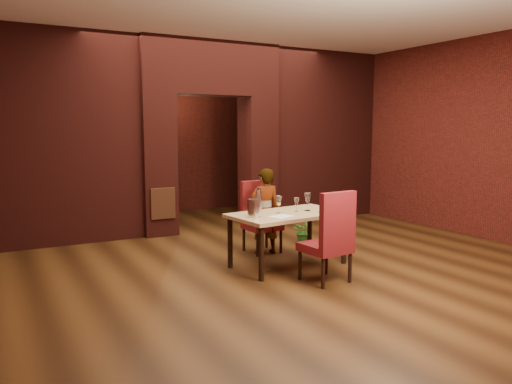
% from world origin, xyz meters
% --- Properties ---
extents(floor, '(8.00, 8.00, 0.00)m').
position_xyz_m(floor, '(0.00, 0.00, 0.00)').
color(floor, '#402510').
rests_on(floor, ground).
extents(ceiling, '(7.00, 8.00, 0.04)m').
position_xyz_m(ceiling, '(0.00, 0.00, 3.20)').
color(ceiling, silver).
rests_on(ceiling, ground).
extents(wall_back, '(7.00, 0.04, 3.20)m').
position_xyz_m(wall_back, '(0.00, 4.00, 1.60)').
color(wall_back, maroon).
rests_on(wall_back, ground).
extents(wall_right, '(0.04, 8.00, 3.20)m').
position_xyz_m(wall_right, '(3.50, 0.00, 1.60)').
color(wall_right, maroon).
rests_on(wall_right, ground).
extents(pillar_left, '(0.55, 0.55, 2.30)m').
position_xyz_m(pillar_left, '(-0.95, 2.00, 1.15)').
color(pillar_left, maroon).
rests_on(pillar_left, ground).
extents(pillar_right, '(0.55, 0.55, 2.30)m').
position_xyz_m(pillar_right, '(0.95, 2.00, 1.15)').
color(pillar_right, maroon).
rests_on(pillar_right, ground).
extents(lintel, '(2.45, 0.55, 0.90)m').
position_xyz_m(lintel, '(0.00, 2.00, 2.75)').
color(lintel, maroon).
rests_on(lintel, ground).
extents(wing_wall_left, '(2.28, 0.35, 3.20)m').
position_xyz_m(wing_wall_left, '(-2.36, 2.00, 1.60)').
color(wing_wall_left, maroon).
rests_on(wing_wall_left, ground).
extents(wing_wall_right, '(2.28, 0.35, 3.20)m').
position_xyz_m(wing_wall_right, '(2.36, 2.00, 1.60)').
color(wing_wall_right, maroon).
rests_on(wing_wall_right, ground).
extents(vent_panel, '(0.40, 0.03, 0.50)m').
position_xyz_m(vent_panel, '(-0.95, 1.71, 0.55)').
color(vent_panel, '#AB5631').
rests_on(vent_panel, ground).
extents(rear_door, '(0.90, 0.08, 2.10)m').
position_xyz_m(rear_door, '(-0.40, 3.94, 1.05)').
color(rear_door, black).
rests_on(rear_door, ground).
extents(rear_door_frame, '(1.02, 0.04, 2.22)m').
position_xyz_m(rear_door_frame, '(-0.40, 3.90, 1.05)').
color(rear_door_frame, black).
rests_on(rear_door_frame, ground).
extents(dining_table, '(1.55, 0.98, 0.69)m').
position_xyz_m(dining_table, '(-0.08, -0.67, 0.34)').
color(dining_table, tan).
rests_on(dining_table, ground).
extents(chair_far, '(0.47, 0.47, 1.01)m').
position_xyz_m(chair_far, '(-0.03, 0.10, 0.50)').
color(chair_far, maroon).
rests_on(chair_far, ground).
extents(chair_near, '(0.52, 0.52, 1.06)m').
position_xyz_m(chair_near, '(-0.06, -1.43, 0.53)').
color(chair_near, maroon).
rests_on(chair_near, ground).
extents(person_seated, '(0.46, 0.33, 1.20)m').
position_xyz_m(person_seated, '(-0.04, 0.00, 0.60)').
color(person_seated, white).
rests_on(person_seated, ground).
extents(wine_glass_a, '(0.09, 0.09, 0.22)m').
position_xyz_m(wine_glass_a, '(-0.21, -0.65, 0.80)').
color(wine_glass_a, white).
rests_on(wine_glass_a, dining_table).
extents(wine_glass_b, '(0.07, 0.07, 0.18)m').
position_xyz_m(wine_glass_b, '(0.06, -0.65, 0.78)').
color(wine_glass_b, white).
rests_on(wine_glass_b, dining_table).
extents(wine_glass_c, '(0.09, 0.09, 0.23)m').
position_xyz_m(wine_glass_c, '(0.22, -0.67, 0.80)').
color(wine_glass_c, white).
rests_on(wine_glass_c, dining_table).
extents(tasting_sheet, '(0.34, 0.30, 0.00)m').
position_xyz_m(tasting_sheet, '(-0.30, -0.87, 0.69)').
color(tasting_sheet, silver).
rests_on(tasting_sheet, dining_table).
extents(wine_bucket, '(0.18, 0.18, 0.22)m').
position_xyz_m(wine_bucket, '(-0.60, -0.74, 0.80)').
color(wine_bucket, silver).
rests_on(wine_bucket, dining_table).
extents(water_bottle, '(0.08, 0.08, 0.33)m').
position_xyz_m(water_bottle, '(-0.47, -0.61, 0.85)').
color(water_bottle, white).
rests_on(water_bottle, dining_table).
extents(potted_plant, '(0.46, 0.47, 0.39)m').
position_xyz_m(potted_plant, '(0.78, 0.25, 0.20)').
color(potted_plant, '#2B6D24').
rests_on(potted_plant, ground).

